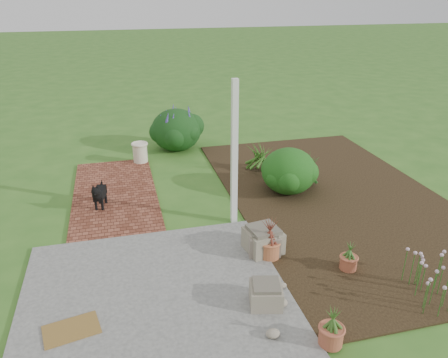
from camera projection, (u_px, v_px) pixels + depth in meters
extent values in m
plane|color=#336620|center=(218.00, 226.00, 7.53)|extent=(80.00, 80.00, 0.00)
cube|color=#5A5A58|center=(157.00, 302.00, 5.68)|extent=(3.50, 3.50, 0.04)
cube|color=#5E2C1D|center=(115.00, 193.00, 8.69)|extent=(1.60, 3.50, 0.04)
cube|color=black|center=(337.00, 197.00, 8.53)|extent=(4.00, 7.00, 0.03)
cube|color=white|center=(234.00, 155.00, 7.18)|extent=(0.10, 0.10, 2.50)
cube|color=gray|center=(266.00, 295.00, 5.57)|extent=(0.49, 0.49, 0.27)
cube|color=gray|center=(263.00, 240.00, 6.71)|extent=(0.59, 0.59, 0.34)
cube|color=#706153|center=(263.00, 241.00, 6.71)|extent=(0.55, 0.55, 0.32)
cube|color=brown|center=(71.00, 329.00, 5.18)|extent=(0.71, 0.54, 0.02)
cube|color=black|center=(100.00, 193.00, 8.01)|extent=(0.25, 0.41, 0.17)
cylinder|color=black|center=(96.00, 205.00, 7.96)|extent=(0.05, 0.05, 0.19)
cylinder|color=black|center=(102.00, 205.00, 7.96)|extent=(0.05, 0.05, 0.19)
cylinder|color=black|center=(100.00, 198.00, 8.21)|extent=(0.05, 0.05, 0.19)
cylinder|color=black|center=(106.00, 198.00, 8.22)|extent=(0.05, 0.05, 0.19)
sphere|color=black|center=(96.00, 192.00, 7.74)|extent=(0.16, 0.16, 0.16)
cone|color=black|center=(102.00, 183.00, 8.15)|extent=(0.09, 0.13, 0.14)
cylinder|color=beige|center=(140.00, 153.00, 10.14)|extent=(0.38, 0.38, 0.44)
ellipsoid|color=#163A0E|center=(289.00, 170.00, 8.59)|extent=(1.26, 1.26, 0.91)
cylinder|color=#B5663D|center=(269.00, 249.00, 6.58)|extent=(0.43, 0.43, 0.27)
cylinder|color=#AF583B|center=(348.00, 263.00, 6.30)|extent=(0.29, 0.29, 0.20)
cylinder|color=#A65138|center=(331.00, 336.00, 4.96)|extent=(0.31, 0.31, 0.23)
ellipsoid|color=black|center=(176.00, 129.00, 10.94)|extent=(1.63, 1.63, 1.06)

